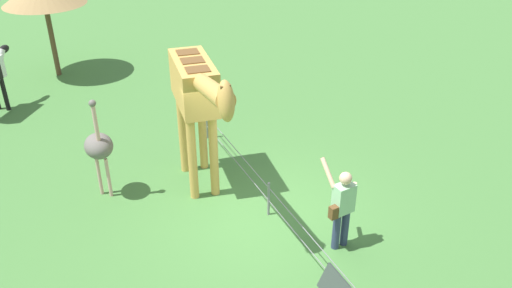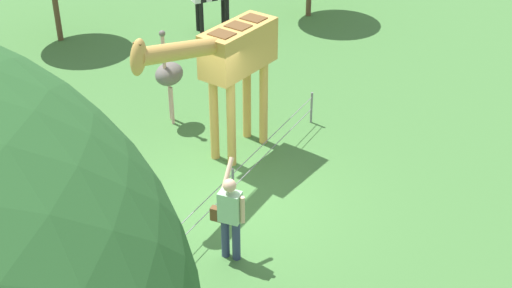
% 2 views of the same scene
% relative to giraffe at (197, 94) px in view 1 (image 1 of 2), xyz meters
% --- Properties ---
extents(ground_plane, '(60.00, 60.00, 0.00)m').
position_rel_giraffe_xyz_m(ground_plane, '(1.41, 0.73, -2.21)').
color(ground_plane, '#427538').
extents(giraffe, '(3.77, 0.99, 3.45)m').
position_rel_giraffe_xyz_m(giraffe, '(0.00, 0.00, 0.00)').
color(giraffe, gold).
rests_on(giraffe, ground_plane).
extents(visitor, '(0.62, 0.58, 1.72)m').
position_rel_giraffe_xyz_m(visitor, '(2.80, 1.63, -1.31)').
color(visitor, navy).
rests_on(visitor, ground_plane).
extents(ostrich, '(0.70, 0.56, 2.25)m').
position_rel_giraffe_xyz_m(ostrich, '(-0.63, -1.91, -1.04)').
color(ostrich, '#CC9E93').
rests_on(ostrich, ground_plane).
extents(wire_fence, '(7.05, 0.05, 0.75)m').
position_rel_giraffe_xyz_m(wire_fence, '(1.41, 0.87, -1.81)').
color(wire_fence, slate).
rests_on(wire_fence, ground_plane).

